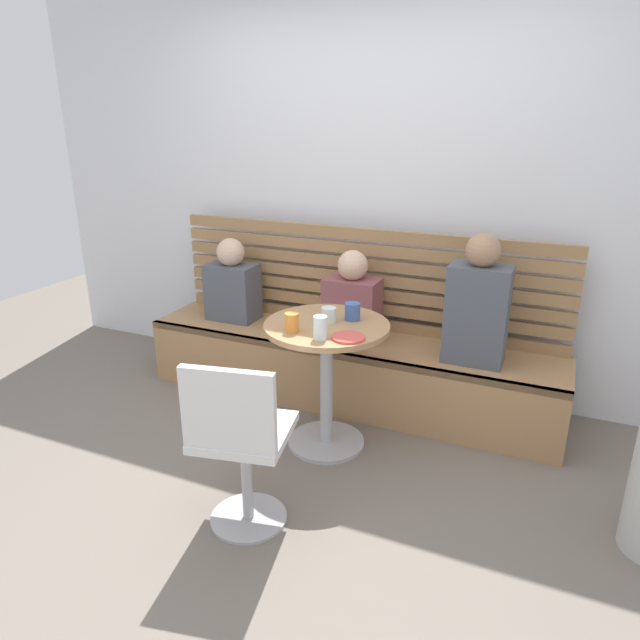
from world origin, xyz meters
The scene contains 14 objects.
ground centered at (0.00, 0.00, 0.00)m, with size 8.00×8.00×0.00m, color #70665B.
back_wall centered at (0.00, 1.64, 1.45)m, with size 5.20×0.10×2.90m, color silver.
booth_bench centered at (0.00, 1.20, 0.22)m, with size 2.70×0.52×0.44m.
booth_backrest centered at (0.00, 1.44, 0.78)m, with size 2.65×0.04×0.67m.
cafe_table centered at (0.09, 0.65, 0.52)m, with size 0.68×0.68×0.74m.
white_chair centered at (0.03, -0.16, 0.46)m, with size 0.47×0.47×0.85m.
person_adult centered at (0.79, 1.17, 0.78)m, with size 0.34×0.22×0.75m.
person_child_left centered at (0.01, 1.24, 0.69)m, with size 0.34×0.22×0.57m.
person_child_middle centered at (-0.87, 1.23, 0.69)m, with size 0.34×0.22×0.57m.
cup_mug_blue centered at (0.19, 0.76, 0.79)m, with size 0.08×0.08×0.10m, color #3D5B9E.
cup_glass_short centered at (0.09, 0.68, 0.78)m, with size 0.08×0.08×0.08m, color silver.
cup_glass_tall centered at (0.15, 0.43, 0.80)m, with size 0.07×0.07×0.12m, color silver.
cup_tumbler_orange centered at (-0.03, 0.47, 0.79)m, with size 0.07×0.07×0.10m, color orange.
plate_small centered at (0.27, 0.49, 0.75)m, with size 0.17×0.17×0.01m, color #DB4C42.
Camera 1 is at (1.21, -1.99, 1.80)m, focal length 32.11 mm.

